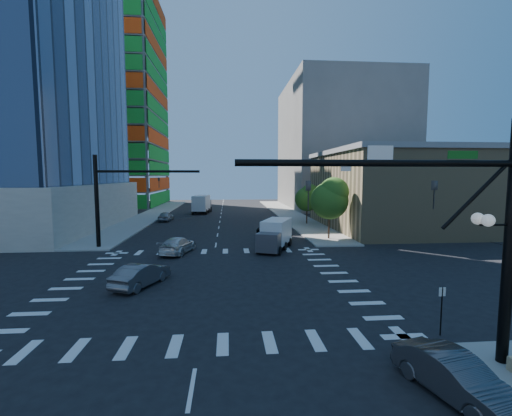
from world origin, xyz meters
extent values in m
plane|color=black|center=(0.00, 0.00, 0.00)|extent=(160.00, 160.00, 0.00)
cube|color=silver|center=(0.00, 0.00, 0.01)|extent=(20.00, 20.00, 0.01)
cube|color=gray|center=(12.50, 40.00, 0.07)|extent=(5.00, 60.00, 0.15)
cube|color=gray|center=(-12.50, 40.00, 0.07)|extent=(5.00, 60.00, 0.15)
cube|color=#1A9029|center=(-14.90, 62.00, 24.50)|extent=(0.12, 24.00, 49.00)
cube|color=#DF3E0D|center=(-27.50, 49.40, 24.50)|extent=(24.00, 0.12, 49.00)
cube|color=#9A8359|center=(25.00, 22.00, 5.00)|extent=(20.00, 22.00, 10.00)
cube|color=slate|center=(25.00, 22.00, 10.30)|extent=(20.50, 22.50, 0.60)
cube|color=slate|center=(27.00, 55.00, 14.00)|extent=(24.00, 30.00, 28.00)
cylinder|color=black|center=(11.50, -11.50, 4.65)|extent=(0.40, 0.40, 9.00)
cylinder|color=black|center=(6.50, -11.50, 7.55)|extent=(10.00, 0.24, 0.24)
cylinder|color=black|center=(10.10, -11.50, 6.45)|extent=(2.50, 0.14, 2.50)
imported|color=black|center=(8.50, -11.50, 6.45)|extent=(0.16, 0.20, 1.00)
imported|color=black|center=(4.00, -11.50, 6.45)|extent=(0.16, 0.20, 1.00)
cube|color=white|center=(6.50, -11.50, 7.90)|extent=(0.90, 0.04, 0.50)
cube|color=#0C5A17|center=(9.50, -11.50, 7.85)|extent=(1.10, 0.04, 0.28)
cylinder|color=black|center=(10.90, -11.50, 5.35)|extent=(1.20, 0.08, 0.08)
sphere|color=white|center=(10.40, -11.25, 5.55)|extent=(0.44, 0.44, 0.44)
sphere|color=white|center=(10.40, -11.75, 5.55)|extent=(0.44, 0.44, 0.44)
cylinder|color=black|center=(-11.50, 11.50, 4.65)|extent=(0.40, 0.40, 9.00)
cylinder|color=black|center=(-6.50, 11.50, 7.55)|extent=(10.00, 0.24, 0.24)
imported|color=black|center=(-5.50, 11.50, 6.45)|extent=(0.16, 0.20, 1.00)
cylinder|color=#382316|center=(12.50, 14.00, 1.29)|extent=(0.20, 0.20, 2.27)
sphere|color=#235115|center=(12.50, 14.00, 4.38)|extent=(4.16, 4.16, 4.16)
sphere|color=#416E24|center=(12.90, 13.70, 5.35)|extent=(3.25, 3.25, 3.25)
cylinder|color=#382316|center=(12.80, 26.00, 1.11)|extent=(0.20, 0.20, 1.92)
sphere|color=#235115|center=(12.80, 26.00, 3.72)|extent=(3.52, 3.52, 3.52)
sphere|color=#416E24|center=(13.20, 25.70, 4.55)|extent=(2.75, 2.75, 2.75)
cylinder|color=black|center=(10.70, -9.00, 1.10)|extent=(0.06, 0.06, 2.20)
cube|color=silver|center=(10.70, -9.00, 2.00)|extent=(0.30, 0.03, 0.40)
imported|color=#444449|center=(8.50, -13.12, 0.69)|extent=(2.55, 4.44, 1.38)
imported|color=black|center=(6.52, 15.13, 0.71)|extent=(4.06, 5.62, 1.42)
imported|color=silver|center=(-3.37, 8.61, 0.74)|extent=(3.27, 5.47, 1.48)
imported|color=#989A9F|center=(-8.50, 31.62, 0.75)|extent=(2.02, 4.47, 1.49)
imported|color=#55565A|center=(-4.36, -0.82, 0.74)|extent=(3.24, 4.76, 1.49)
cube|color=silver|center=(5.69, 9.22, 1.68)|extent=(3.66, 4.90, 2.30)
cube|color=#3E3F46|center=(5.69, 9.22, 1.11)|extent=(2.49, 2.25, 1.68)
cube|color=silver|center=(-3.62, 42.97, 2.03)|extent=(3.14, 5.58, 2.77)
cube|color=#3E3F46|center=(-3.62, 42.97, 1.33)|extent=(2.65, 2.18, 2.03)
camera|label=1|loc=(1.26, -22.97, 7.11)|focal=24.00mm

